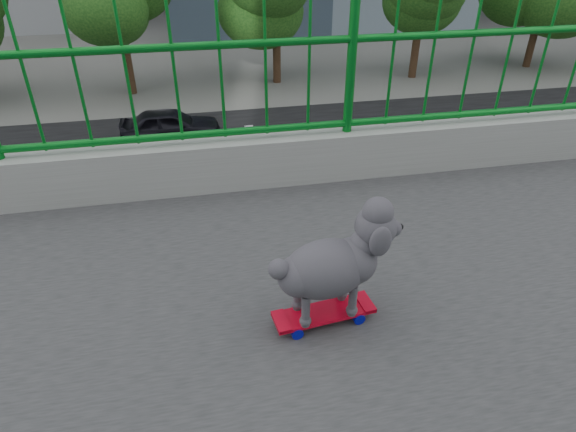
# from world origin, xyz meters

# --- Properties ---
(road) EXTENTS (18.00, 90.00, 0.02)m
(road) POSITION_xyz_m (-13.00, 0.00, 0.01)
(road) COLOR black
(road) RESTS_ON ground
(railing) EXTENTS (3.00, 24.00, 1.42)m
(railing) POSITION_xyz_m (0.00, 0.00, 7.21)
(railing) COLOR gray
(railing) RESTS_ON footbridge
(skateboard) EXTENTS (0.17, 0.44, 0.06)m
(skateboard) POSITION_xyz_m (-0.12, -0.48, 7.04)
(skateboard) COLOR red
(skateboard) RESTS_ON footbridge
(poodle) EXTENTS (0.27, 0.55, 0.46)m
(poodle) POSITION_xyz_m (-0.12, -0.45, 7.30)
(poodle) COLOR #312E34
(poodle) RESTS_ON skateboard
(car_2) EXTENTS (2.33, 5.06, 1.41)m
(car_2) POSITION_xyz_m (-12.40, -1.15, 0.70)
(car_2) COLOR gray
(car_2) RESTS_ON ground
(car_3) EXTENTS (2.04, 5.02, 1.46)m
(car_3) POSITION_xyz_m (-15.60, 3.46, 0.73)
(car_3) COLOR silver
(car_3) RESTS_ON ground
(car_4) EXTENTS (1.67, 4.16, 1.42)m
(car_4) POSITION_xyz_m (-18.80, -1.93, 0.71)
(car_4) COLOR black
(car_4) RESTS_ON ground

